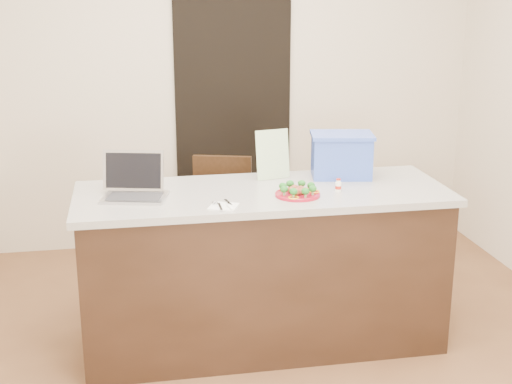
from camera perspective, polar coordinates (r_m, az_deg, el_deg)
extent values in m
plane|color=brown|center=(4.07, 1.20, -13.39)|extent=(4.00, 4.00, 0.00)
plane|color=beige|center=(5.55, -2.93, 9.41)|extent=(4.00, 0.00, 4.00)
plane|color=beige|center=(1.76, 14.75, -6.59)|extent=(4.00, 0.00, 4.00)
cube|color=black|center=(5.59, -1.83, 5.86)|extent=(0.90, 0.02, 2.00)
cube|color=black|center=(4.10, 0.53, -6.32)|extent=(2.00, 0.70, 0.88)
cube|color=beige|center=(3.94, 0.55, -0.14)|extent=(2.06, 0.76, 0.04)
cylinder|color=maroon|center=(3.84, 3.34, -0.21)|extent=(0.24, 0.24, 0.01)
torus|color=maroon|center=(3.84, 3.34, -0.13)|extent=(0.24, 0.24, 0.01)
sphere|color=brown|center=(3.83, 3.35, 0.16)|extent=(0.04, 0.04, 0.04)
sphere|color=brown|center=(3.80, 3.28, 0.03)|extent=(0.04, 0.04, 0.04)
sphere|color=brown|center=(3.80, 3.57, 0.03)|extent=(0.04, 0.04, 0.04)
sphere|color=brown|center=(3.82, 3.77, 0.09)|extent=(0.04, 0.04, 0.04)
sphere|color=brown|center=(3.83, 3.82, 0.17)|extent=(0.04, 0.04, 0.04)
sphere|color=brown|center=(3.85, 3.68, 0.24)|extent=(0.04, 0.04, 0.04)
sphere|color=brown|center=(3.86, 3.42, 0.28)|extent=(0.04, 0.04, 0.04)
sphere|color=brown|center=(3.86, 3.13, 0.28)|extent=(0.04, 0.04, 0.04)
sphere|color=brown|center=(3.84, 2.93, 0.22)|extent=(0.04, 0.04, 0.04)
sphere|color=brown|center=(3.82, 2.88, 0.14)|extent=(0.04, 0.04, 0.04)
ellipsoid|color=#155117|center=(3.89, 2.75, 0.68)|extent=(0.04, 0.04, 0.04)
ellipsoid|color=#155117|center=(3.85, 2.16, 0.49)|extent=(0.04, 0.04, 0.04)
ellipsoid|color=#155117|center=(3.79, 2.26, 0.22)|extent=(0.04, 0.04, 0.04)
ellipsoid|color=#155117|center=(3.75, 3.02, 0.05)|extent=(0.04, 0.04, 0.04)
ellipsoid|color=#155117|center=(3.76, 3.98, 0.06)|extent=(0.04, 0.04, 0.04)
ellipsoid|color=#155117|center=(3.81, 4.56, 0.27)|extent=(0.04, 0.04, 0.04)
ellipsoid|color=#155117|center=(3.87, 4.42, 0.53)|extent=(0.04, 0.04, 0.04)
ellipsoid|color=#155117|center=(3.90, 3.68, 0.70)|extent=(0.04, 0.04, 0.04)
torus|color=orange|center=(3.90, 2.32, 0.23)|extent=(0.06, 0.06, 0.01)
torus|color=orange|center=(3.74, 3.02, -0.45)|extent=(0.06, 0.06, 0.01)
torus|color=orange|center=(3.86, 4.69, 0.04)|extent=(0.06, 0.06, 0.01)
cube|color=silver|center=(3.65, -2.62, -1.15)|extent=(0.18, 0.18, 0.01)
cube|color=silver|center=(3.62, -2.89, -1.18)|extent=(0.01, 0.12, 0.00)
cube|color=silver|center=(3.69, -3.02, -0.87)|extent=(0.03, 0.05, 0.00)
cube|color=white|center=(3.61, -2.05, -1.23)|extent=(0.03, 0.09, 0.01)
cube|color=silver|center=(3.69, -2.26, -0.81)|extent=(0.03, 0.11, 0.00)
cylinder|color=white|center=(3.94, 6.60, 0.42)|extent=(0.03, 0.03, 0.05)
cylinder|color=white|center=(3.93, 6.61, 0.87)|extent=(0.02, 0.02, 0.01)
cylinder|color=red|center=(3.93, 6.62, 1.01)|extent=(0.02, 0.02, 0.01)
cylinder|color=red|center=(3.94, 6.60, 0.38)|extent=(0.03, 0.03, 0.02)
cube|color=#ACACB1|center=(3.83, -9.68, -0.42)|extent=(0.38, 0.30, 0.02)
cube|color=#ACACB1|center=(3.91, -9.79, 1.72)|extent=(0.34, 0.14, 0.22)
cube|color=black|center=(3.91, -9.79, 1.70)|extent=(0.30, 0.11, 0.19)
cube|color=#29282B|center=(3.82, -9.68, -0.35)|extent=(0.31, 0.22, 0.00)
cube|color=white|center=(4.14, 1.34, 3.02)|extent=(0.21, 0.08, 0.29)
cube|color=#3350B9|center=(4.22, 6.84, 2.81)|extent=(0.38, 0.30, 0.24)
cube|color=#3350B9|center=(4.19, 6.90, 4.54)|extent=(0.40, 0.32, 0.02)
cube|color=#321D0F|center=(4.78, -2.36, -3.14)|extent=(0.49, 0.49, 0.04)
cube|color=#321D0F|center=(4.87, -2.70, 0.30)|extent=(0.39, 0.15, 0.45)
cylinder|color=#321D0F|center=(4.67, -4.12, -6.41)|extent=(0.03, 0.03, 0.43)
cylinder|color=#321D0F|center=(4.72, 0.02, -6.14)|extent=(0.03, 0.03, 0.43)
cylinder|color=#321D0F|center=(4.99, -4.56, -4.91)|extent=(0.03, 0.03, 0.43)
cylinder|color=#321D0F|center=(5.03, -0.68, -4.67)|extent=(0.03, 0.03, 0.43)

